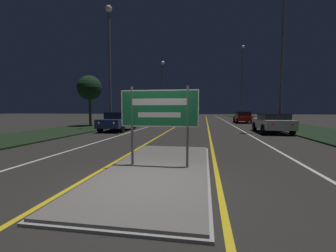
{
  "coord_description": "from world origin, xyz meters",
  "views": [
    {
      "loc": [
        1.25,
        -4.72,
        1.67
      ],
      "look_at": [
        0.0,
        2.89,
        1.11
      ],
      "focal_mm": 24.0,
      "sensor_mm": 36.0,
      "label": 1
    }
  ],
  "objects_px": {
    "streetlight_left_near": "(109,50)",
    "streetlight_right_near": "(283,28)",
    "car_receding_0": "(272,122)",
    "highway_sign": "(159,111)",
    "car_approaching_0": "(118,121)",
    "car_receding_1": "(243,117)",
    "streetlight_right_far": "(242,76)",
    "streetlight_left_far": "(163,79)"
  },
  "relations": [
    {
      "from": "streetlight_left_near",
      "to": "car_approaching_0",
      "type": "xyz_separation_m",
      "value": [
        1.05,
        -0.99,
        -5.83
      ]
    },
    {
      "from": "highway_sign",
      "to": "car_receding_0",
      "type": "height_order",
      "value": "highway_sign"
    },
    {
      "from": "highway_sign",
      "to": "streetlight_right_far",
      "type": "bearing_deg",
      "value": 76.84
    },
    {
      "from": "streetlight_left_near",
      "to": "car_approaching_0",
      "type": "distance_m",
      "value": 6.01
    },
    {
      "from": "streetlight_right_far",
      "to": "car_receding_0",
      "type": "height_order",
      "value": "streetlight_right_far"
    },
    {
      "from": "streetlight_right_far",
      "to": "car_receding_0",
      "type": "relative_size",
      "value": 2.41
    },
    {
      "from": "streetlight_right_near",
      "to": "car_receding_0",
      "type": "bearing_deg",
      "value": -168.73
    },
    {
      "from": "streetlight_left_near",
      "to": "streetlight_right_far",
      "type": "xyz_separation_m",
      "value": [
        13.13,
        16.25,
        -0.12
      ]
    },
    {
      "from": "car_receding_1",
      "to": "streetlight_right_near",
      "type": "bearing_deg",
      "value": -87.0
    },
    {
      "from": "streetlight_left_near",
      "to": "car_approaching_0",
      "type": "bearing_deg",
      "value": -43.37
    },
    {
      "from": "highway_sign",
      "to": "streetlight_left_near",
      "type": "distance_m",
      "value": 14.37
    },
    {
      "from": "highway_sign",
      "to": "streetlight_left_far",
      "type": "xyz_separation_m",
      "value": [
        -6.13,
        33.18,
        5.38
      ]
    },
    {
      "from": "streetlight_left_near",
      "to": "streetlight_left_far",
      "type": "height_order",
      "value": "streetlight_left_near"
    },
    {
      "from": "highway_sign",
      "to": "streetlight_right_far",
      "type": "xyz_separation_m",
      "value": [
        6.55,
        28.02,
        4.85
      ]
    },
    {
      "from": "streetlight_right_near",
      "to": "highway_sign",
      "type": "bearing_deg",
      "value": -120.56
    },
    {
      "from": "streetlight_left_far",
      "to": "streetlight_right_far",
      "type": "relative_size",
      "value": 0.93
    },
    {
      "from": "streetlight_right_near",
      "to": "car_receding_1",
      "type": "height_order",
      "value": "streetlight_right_near"
    },
    {
      "from": "streetlight_left_near",
      "to": "car_receding_1",
      "type": "distance_m",
      "value": 17.99
    },
    {
      "from": "streetlight_right_near",
      "to": "car_receding_0",
      "type": "height_order",
      "value": "streetlight_right_near"
    },
    {
      "from": "highway_sign",
      "to": "streetlight_left_near",
      "type": "relative_size",
      "value": 0.22
    },
    {
      "from": "highway_sign",
      "to": "streetlight_right_far",
      "type": "distance_m",
      "value": 29.19
    },
    {
      "from": "streetlight_right_far",
      "to": "car_approaching_0",
      "type": "distance_m",
      "value": 21.81
    },
    {
      "from": "streetlight_left_near",
      "to": "car_receding_1",
      "type": "height_order",
      "value": "streetlight_left_near"
    },
    {
      "from": "car_approaching_0",
      "to": "car_receding_1",
      "type": "bearing_deg",
      "value": 47.35
    },
    {
      "from": "streetlight_left_near",
      "to": "car_receding_1",
      "type": "xyz_separation_m",
      "value": [
        12.55,
        11.49,
        -5.85
      ]
    },
    {
      "from": "streetlight_left_near",
      "to": "highway_sign",
      "type": "bearing_deg",
      "value": -60.81
    },
    {
      "from": "streetlight_left_far",
      "to": "streetlight_right_far",
      "type": "xyz_separation_m",
      "value": [
        12.68,
        -5.16,
        -0.53
      ]
    },
    {
      "from": "streetlight_left_near",
      "to": "streetlight_left_far",
      "type": "bearing_deg",
      "value": 88.81
    },
    {
      "from": "car_receding_1",
      "to": "highway_sign",
      "type": "bearing_deg",
      "value": -104.39
    },
    {
      "from": "car_receding_0",
      "to": "car_approaching_0",
      "type": "relative_size",
      "value": 1.04
    },
    {
      "from": "streetlight_left_near",
      "to": "car_approaching_0",
      "type": "relative_size",
      "value": 2.34
    },
    {
      "from": "highway_sign",
      "to": "streetlight_left_near",
      "type": "xyz_separation_m",
      "value": [
        -6.58,
        11.77,
        4.97
      ]
    },
    {
      "from": "streetlight_left_far",
      "to": "car_receding_1",
      "type": "xyz_separation_m",
      "value": [
        12.1,
        -9.92,
        -6.26
      ]
    },
    {
      "from": "streetlight_right_near",
      "to": "streetlight_left_far",
      "type": "bearing_deg",
      "value": 120.07
    },
    {
      "from": "highway_sign",
      "to": "car_receding_0",
      "type": "relative_size",
      "value": 0.49
    },
    {
      "from": "car_receding_1",
      "to": "car_approaching_0",
      "type": "height_order",
      "value": "car_approaching_0"
    },
    {
      "from": "streetlight_left_near",
      "to": "car_receding_0",
      "type": "height_order",
      "value": "streetlight_left_near"
    },
    {
      "from": "streetlight_left_near",
      "to": "streetlight_right_near",
      "type": "xyz_separation_m",
      "value": [
        13.18,
        -0.59,
        0.81
      ]
    },
    {
      "from": "streetlight_left_far",
      "to": "streetlight_right_far",
      "type": "bearing_deg",
      "value": -22.13
    },
    {
      "from": "streetlight_right_far",
      "to": "car_approaching_0",
      "type": "relative_size",
      "value": 2.51
    },
    {
      "from": "highway_sign",
      "to": "streetlight_right_near",
      "type": "bearing_deg",
      "value": 59.44
    },
    {
      "from": "car_receding_1",
      "to": "car_approaching_0",
      "type": "xyz_separation_m",
      "value": [
        -11.5,
        -12.48,
        0.02
      ]
    }
  ]
}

